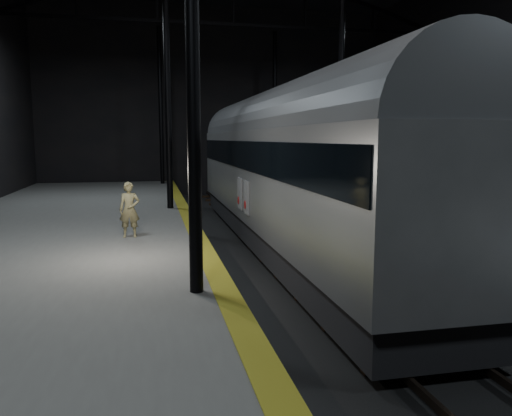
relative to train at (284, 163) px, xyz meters
name	(u,v)px	position (x,y,z in m)	size (l,w,h in m)	color
ground	(315,275)	(0.00, -3.49, -3.11)	(44.00, 44.00, 0.00)	black
platform_left	(39,273)	(-7.50, -3.49, -2.61)	(9.00, 43.80, 1.00)	#555552
tactile_strip	(203,247)	(-3.25, -3.49, -2.11)	(0.50, 43.80, 0.01)	olive
track	(315,273)	(0.00, -3.49, -3.05)	(2.40, 43.00, 0.24)	#3F3328
train	(284,163)	(0.00, 0.00, 0.00)	(3.13, 20.89, 5.58)	gray
woman	(129,210)	(-5.25, -1.65, -1.28)	(0.61, 0.40, 1.67)	#908658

